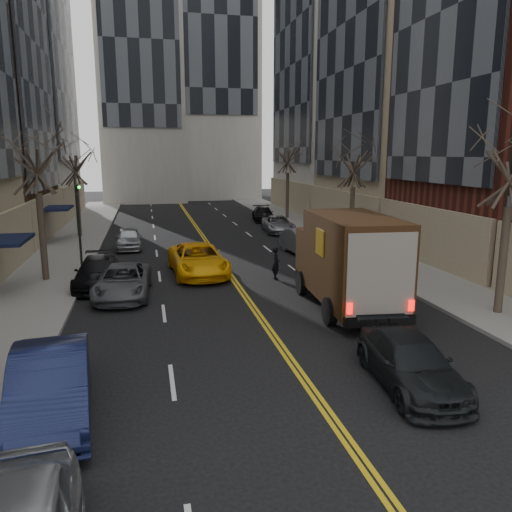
{
  "coord_description": "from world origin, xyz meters",
  "views": [
    {
      "loc": [
        -3.96,
        -4.63,
        6.0
      ],
      "look_at": [
        -0.0,
        13.44,
        2.2
      ],
      "focal_mm": 35.0,
      "sensor_mm": 36.0,
      "label": 1
    }
  ],
  "objects_px": {
    "observer_sedan": "(410,363)",
    "pedestrian": "(276,263)",
    "ups_truck": "(348,262)",
    "taxi": "(198,260)"
  },
  "relations": [
    {
      "from": "observer_sedan",
      "to": "pedestrian",
      "type": "xyz_separation_m",
      "value": [
        -0.56,
        11.78,
        0.14
      ]
    },
    {
      "from": "pedestrian",
      "to": "ups_truck",
      "type": "bearing_deg",
      "value": -161.68
    },
    {
      "from": "pedestrian",
      "to": "observer_sedan",
      "type": "bearing_deg",
      "value": -175.85
    },
    {
      "from": "observer_sedan",
      "to": "pedestrian",
      "type": "height_order",
      "value": "pedestrian"
    },
    {
      "from": "taxi",
      "to": "pedestrian",
      "type": "relative_size",
      "value": 3.49
    },
    {
      "from": "ups_truck",
      "to": "observer_sedan",
      "type": "height_order",
      "value": "ups_truck"
    },
    {
      "from": "ups_truck",
      "to": "taxi",
      "type": "distance_m",
      "value": 8.64
    },
    {
      "from": "observer_sedan",
      "to": "taxi",
      "type": "xyz_separation_m",
      "value": [
        -4.15,
        13.53,
        0.12
      ]
    },
    {
      "from": "observer_sedan",
      "to": "pedestrian",
      "type": "bearing_deg",
      "value": 98.17
    },
    {
      "from": "ups_truck",
      "to": "pedestrian",
      "type": "distance_m",
      "value": 5.44
    }
  ]
}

